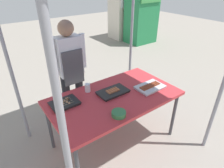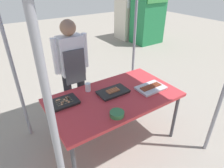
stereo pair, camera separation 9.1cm
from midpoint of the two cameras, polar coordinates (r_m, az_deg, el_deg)
The scene contains 10 objects.
ground_plane at distance 2.87m, azimuth -0.34°, elevation -16.26°, with size 18.00×18.00×0.00m, color gray.
stall_table at distance 2.41m, azimuth -0.39°, elevation -4.67°, with size 1.60×0.90×0.75m.
tray_grilled_sausages at distance 2.44m, azimuth -0.82°, elevation -2.32°, with size 0.39×0.23×0.05m.
tray_meat_skewers at distance 2.31m, azimuth -14.96°, elevation -5.55°, with size 0.32×0.24×0.04m.
tray_pork_links at distance 2.58m, azimuth 10.16°, elevation -0.86°, with size 0.37×0.25×0.05m.
condiment_bowl at distance 2.06m, azimuth 0.72°, elevation -8.78°, with size 0.16×0.16×0.05m, color #33723F.
drink_cup_near_edge at distance 2.48m, azimuth -8.29°, elevation -1.13°, with size 0.07×0.07×0.11m, color white.
vendor_woman at distance 2.85m, azimuth -13.15°, elevation 5.26°, with size 0.52×0.23×1.56m.
neighbor_stall_left at distance 7.30m, azimuth 3.11°, elevation 19.76°, with size 0.92×0.71×1.60m.
neighbor_stall_right at distance 6.76m, azimuth 8.34°, elevation 19.83°, with size 0.93×0.74×1.86m.
Camera 1 is at (-1.20, -1.59, 2.06)m, focal length 30.95 mm.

